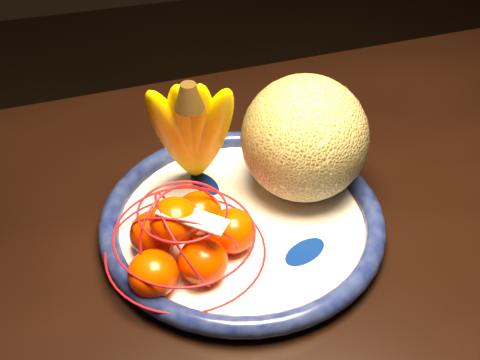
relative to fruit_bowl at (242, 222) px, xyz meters
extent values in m
cube|color=black|center=(-0.14, -0.11, -0.03)|extent=(1.56, 0.99, 0.04)
cylinder|color=black|center=(0.52, 0.31, -0.41)|extent=(0.06, 0.06, 0.72)
cylinder|color=white|center=(0.00, 0.00, -0.01)|extent=(0.31, 0.31, 0.01)
torus|color=#03093C|center=(0.00, 0.00, 0.00)|extent=(0.33, 0.33, 0.02)
cylinder|color=white|center=(0.00, 0.00, -0.01)|extent=(0.15, 0.15, 0.00)
ellipsoid|color=navy|center=(0.06, -0.06, 0.00)|extent=(0.13, 0.10, 0.00)
ellipsoid|color=navy|center=(-0.03, 0.08, 0.00)|extent=(0.09, 0.11, 0.00)
ellipsoid|color=navy|center=(-0.10, 0.00, 0.00)|extent=(0.09, 0.05, 0.00)
sphere|color=olive|center=(0.09, 0.04, 0.08)|extent=(0.15, 0.15, 0.15)
ellipsoid|color=#FEC200|center=(-0.06, 0.07, 0.09)|extent=(0.11, 0.11, 0.19)
ellipsoid|color=#FEC200|center=(-0.05, 0.07, 0.10)|extent=(0.08, 0.11, 0.19)
ellipsoid|color=#FEC200|center=(-0.04, 0.07, 0.10)|extent=(0.04, 0.10, 0.19)
ellipsoid|color=#FEC200|center=(-0.02, 0.06, 0.09)|extent=(0.07, 0.12, 0.19)
cone|color=black|center=(-0.04, 0.07, 0.18)|extent=(0.03, 0.03, 0.03)
ellipsoid|color=#FF3A00|center=(-0.12, -0.08, 0.02)|extent=(0.05, 0.05, 0.05)
ellipsoid|color=#FF3A00|center=(-0.06, -0.07, 0.02)|extent=(0.05, 0.05, 0.05)
ellipsoid|color=#FF3A00|center=(-0.02, -0.03, 0.02)|extent=(0.05, 0.05, 0.05)
ellipsoid|color=#FF3A00|center=(-0.11, -0.02, 0.02)|extent=(0.05, 0.05, 0.05)
ellipsoid|color=#FF3A00|center=(-0.05, 0.00, 0.02)|extent=(0.05, 0.05, 0.05)
ellipsoid|color=#FF3A00|center=(-0.08, -0.04, 0.06)|extent=(0.05, 0.05, 0.05)
torus|color=#B70F18|center=(-0.07, -0.04, 0.01)|extent=(0.22, 0.22, 0.00)
torus|color=#B70F18|center=(-0.07, -0.04, 0.04)|extent=(0.19, 0.19, 0.00)
torus|color=#B70F18|center=(-0.07, -0.04, 0.07)|extent=(0.12, 0.12, 0.00)
torus|color=#B70F18|center=(-0.07, -0.04, 0.03)|extent=(0.13, 0.11, 0.11)
torus|color=#B70F18|center=(-0.07, -0.04, 0.03)|extent=(0.06, 0.12, 0.11)
torus|color=#B70F18|center=(-0.07, -0.04, 0.03)|extent=(0.13, 0.10, 0.11)
cube|color=white|center=(-0.07, -0.06, 0.08)|extent=(0.07, 0.06, 0.01)
camera|label=1|loc=(-0.15, -0.55, 0.55)|focal=50.00mm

